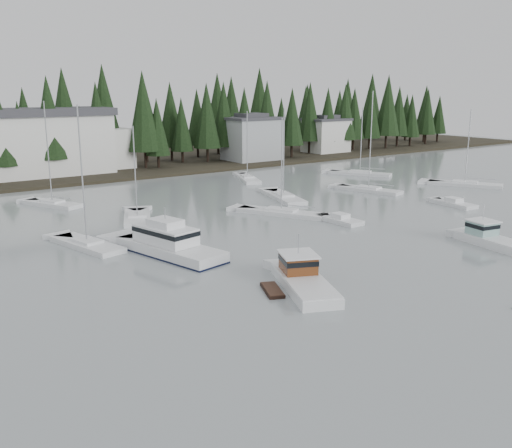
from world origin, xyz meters
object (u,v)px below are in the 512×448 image
(runabout_1, at_px, (340,221))
(sailboat_0, at_px, (283,198))
(sailboat_9, at_px, (247,179))
(lobster_boat_brown, at_px, (302,281))
(runabout_2, at_px, (453,204))
(sailboat_6, at_px, (137,219))
(lobster_boat_teal, at_px, (491,240))
(house_east_b, at_px, (326,134))
(sailboat_2, at_px, (368,191))
(harbor_inn, at_px, (46,142))
(sailboat_5, at_px, (465,185))
(sailboat_4, at_px, (281,214))
(sailboat_3, at_px, (87,246))
(house_east_a, at_px, (252,138))
(cabin_cruiser_center, at_px, (169,246))
(sailboat_8, at_px, (52,205))
(sailboat_1, at_px, (360,175))

(runabout_1, bearing_deg, sailboat_0, -15.22)
(sailboat_9, bearing_deg, lobster_boat_brown, 172.09)
(runabout_1, xyz_separation_m, runabout_2, (18.32, -1.68, -0.00))
(sailboat_6, bearing_deg, sailboat_0, -65.75)
(lobster_boat_teal, bearing_deg, lobster_boat_brown, 96.29)
(house_east_b, distance_m, sailboat_2, 48.11)
(harbor_inn, xyz_separation_m, sailboat_5, (49.06, -46.71, -5.72))
(sailboat_4, xyz_separation_m, runabout_2, (21.22, -8.63, 0.08))
(sailboat_3, xyz_separation_m, sailboat_5, (59.20, -0.10, -0.03))
(sailboat_5, bearing_deg, sailboat_6, 52.63)
(house_east_b, relative_size, sailboat_4, 0.80)
(house_east_a, bearing_deg, sailboat_3, -139.28)
(sailboat_5, distance_m, sailboat_6, 51.13)
(sailboat_6, distance_m, sailboat_9, 31.25)
(lobster_boat_brown, bearing_deg, runabout_2, -47.53)
(lobster_boat_teal, distance_m, sailboat_3, 38.44)
(house_east_a, height_order, sailboat_5, sailboat_5)
(cabin_cruiser_center, distance_m, sailboat_6, 15.10)
(sailboat_3, relative_size, sailboat_5, 1.14)
(house_east_a, distance_m, sailboat_3, 64.97)
(cabin_cruiser_center, bearing_deg, runabout_1, -102.28)
(sailboat_0, relative_size, runabout_2, 1.95)
(lobster_boat_brown, height_order, sailboat_4, sailboat_4)
(runabout_2, bearing_deg, sailboat_2, 13.25)
(sailboat_0, xyz_separation_m, sailboat_9, (5.33, 16.14, -0.00))
(cabin_cruiser_center, relative_size, runabout_2, 1.86)
(sailboat_3, bearing_deg, sailboat_5, -102.79)
(harbor_inn, distance_m, runabout_1, 55.99)
(house_east_b, distance_m, lobster_boat_teal, 77.22)
(sailboat_3, xyz_separation_m, sailboat_6, (8.70, 7.91, -0.02))
(sailboat_0, xyz_separation_m, sailboat_3, (-30.07, -8.03, 0.02))
(sailboat_3, bearing_deg, runabout_1, -116.72)
(cabin_cruiser_center, xyz_separation_m, runabout_1, (21.38, 0.12, -0.61))
(sailboat_3, xyz_separation_m, runabout_1, (26.53, -6.63, 0.05))
(cabin_cruiser_center, distance_m, sailboat_0, 28.97)
(runabout_1, bearing_deg, lobster_boat_teal, -163.49)
(sailboat_6, bearing_deg, sailboat_8, 46.00)
(harbor_inn, height_order, lobster_boat_teal, harbor_inn)
(harbor_inn, relative_size, sailboat_4, 2.48)
(sailboat_4, bearing_deg, sailboat_5, -118.09)
(sailboat_0, bearing_deg, sailboat_9, -1.33)
(lobster_boat_teal, xyz_separation_m, sailboat_2, (11.95, 27.04, -0.42))
(harbor_inn, distance_m, sailboat_8, 26.65)
(sailboat_3, height_order, sailboat_5, sailboat_3)
(house_east_b, bearing_deg, runabout_2, -116.53)
(sailboat_1, bearing_deg, house_east_a, -16.85)
(sailboat_3, height_order, runabout_2, sailboat_3)
(sailboat_8, height_order, runabout_1, sailboat_8)
(sailboat_1, height_order, runabout_2, sailboat_1)
(sailboat_6, bearing_deg, lobster_boat_teal, -118.61)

